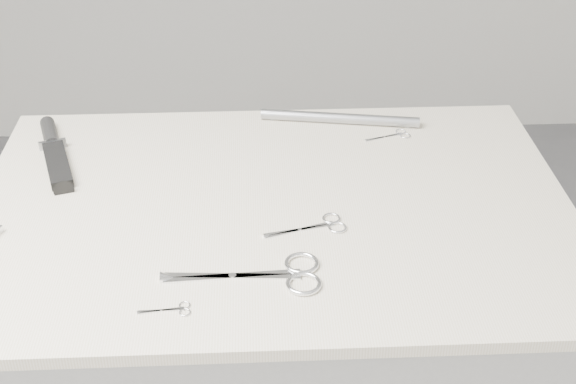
{
  "coord_description": "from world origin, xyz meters",
  "views": [
    {
      "loc": [
        -0.03,
        -1.12,
        1.65
      ],
      "look_at": [
        0.03,
        0.04,
        0.92
      ],
      "focal_mm": 50.0,
      "sensor_mm": 36.0,
      "label": 1
    }
  ],
  "objects_px": {
    "large_shears": "(278,274)",
    "embroidery_scissors_a": "(320,226)",
    "sheathed_knife": "(54,149)",
    "embroidery_scissors_b": "(394,135)",
    "metal_rail": "(340,118)",
    "tiny_scissors": "(172,310)"
  },
  "relations": [
    {
      "from": "large_shears",
      "to": "embroidery_scissors_a",
      "type": "xyz_separation_m",
      "value": [
        0.07,
        0.12,
        -0.0
      ]
    },
    {
      "from": "embroidery_scissors_a",
      "to": "sheathed_knife",
      "type": "xyz_separation_m",
      "value": [
        -0.47,
        0.26,
        0.01
      ]
    },
    {
      "from": "embroidery_scissors_a",
      "to": "embroidery_scissors_b",
      "type": "bearing_deg",
      "value": 45.47
    },
    {
      "from": "embroidery_scissors_a",
      "to": "embroidery_scissors_b",
      "type": "distance_m",
      "value": 0.34
    },
    {
      "from": "embroidery_scissors_a",
      "to": "metal_rail",
      "type": "relative_size",
      "value": 0.43
    },
    {
      "from": "embroidery_scissors_a",
      "to": "embroidery_scissors_b",
      "type": "relative_size",
      "value": 1.47
    },
    {
      "from": "tiny_scissors",
      "to": "metal_rail",
      "type": "distance_m",
      "value": 0.62
    },
    {
      "from": "embroidery_scissors_a",
      "to": "metal_rail",
      "type": "xyz_separation_m",
      "value": [
        0.07,
        0.36,
        0.01
      ]
    },
    {
      "from": "embroidery_scissors_b",
      "to": "sheathed_knife",
      "type": "xyz_separation_m",
      "value": [
        -0.64,
        -0.04,
        0.01
      ]
    },
    {
      "from": "embroidery_scissors_a",
      "to": "tiny_scissors",
      "type": "bearing_deg",
      "value": -154.35
    },
    {
      "from": "large_shears",
      "to": "sheathed_knife",
      "type": "xyz_separation_m",
      "value": [
        -0.4,
        0.38,
        0.01
      ]
    },
    {
      "from": "metal_rail",
      "to": "large_shears",
      "type": "bearing_deg",
      "value": -106.31
    },
    {
      "from": "large_shears",
      "to": "sheathed_knife",
      "type": "height_order",
      "value": "sheathed_knife"
    },
    {
      "from": "embroidery_scissors_a",
      "to": "sheathed_knife",
      "type": "height_order",
      "value": "sheathed_knife"
    },
    {
      "from": "embroidery_scissors_a",
      "to": "sheathed_knife",
      "type": "relative_size",
      "value": 0.54
    },
    {
      "from": "large_shears",
      "to": "metal_rail",
      "type": "bearing_deg",
      "value": 73.9
    },
    {
      "from": "embroidery_scissors_a",
      "to": "metal_rail",
      "type": "bearing_deg",
      "value": 63.86
    },
    {
      "from": "large_shears",
      "to": "metal_rail",
      "type": "xyz_separation_m",
      "value": [
        0.14,
        0.48,
        0.01
      ]
    },
    {
      "from": "embroidery_scissors_b",
      "to": "sheathed_knife",
      "type": "bearing_deg",
      "value": 164.6
    },
    {
      "from": "tiny_scissors",
      "to": "sheathed_knife",
      "type": "distance_m",
      "value": 0.52
    },
    {
      "from": "large_shears",
      "to": "embroidery_scissors_a",
      "type": "height_order",
      "value": "large_shears"
    },
    {
      "from": "large_shears",
      "to": "metal_rail",
      "type": "height_order",
      "value": "metal_rail"
    }
  ]
}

